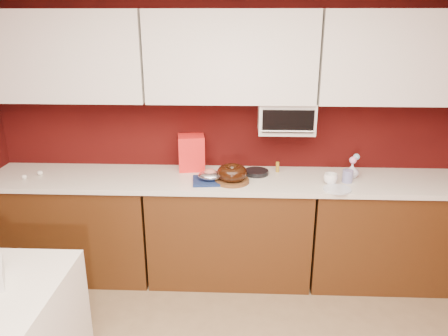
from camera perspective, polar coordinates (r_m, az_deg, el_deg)
wall_back at (r=3.75m, az=0.95°, el=5.36°), size 4.00×0.02×2.50m
base_cabinet_left at (r=4.01m, az=-18.82°, el=-7.26°), size 1.31×0.58×0.86m
base_cabinet_center at (r=3.75m, az=0.75°, el=-8.06°), size 1.31×0.58×0.86m
base_cabinet_right at (r=3.95m, az=20.68°, el=-7.92°), size 1.31×0.58×0.86m
countertop at (r=3.57m, az=0.78°, el=-1.61°), size 4.00×0.62×0.04m
upper_cabinet_left at (r=3.77m, az=-20.39°, el=13.53°), size 1.31×0.33×0.70m
upper_cabinet_center at (r=3.49m, az=0.92°, el=14.32°), size 1.31×0.33×0.70m
upper_cabinet_right at (r=3.70m, az=22.61°, el=13.19°), size 1.31×0.33×0.70m
toaster_oven at (r=3.60m, az=8.12°, el=6.62°), size 0.45×0.30×0.25m
toaster_oven_door at (r=3.44m, az=8.36°, el=6.05°), size 0.40×0.02×0.18m
toaster_oven_handle at (r=3.45m, az=8.33°, el=4.78°), size 0.42×0.02×0.02m
cake_base at (r=3.46m, az=1.05°, el=-1.68°), size 0.33×0.33×0.03m
bundt_cake at (r=3.44m, az=1.05°, el=-0.64°), size 0.29×0.29×0.10m
navy_towel at (r=3.47m, az=-1.82°, el=-1.66°), size 0.30×0.26×0.02m
foil_ham_nest at (r=3.46m, az=-1.82°, el=-0.97°), size 0.21×0.18×0.07m
roasted_ham at (r=3.45m, az=-1.83°, el=-0.58°), size 0.11×0.09×0.06m
pandoro_box at (r=3.73m, az=-4.28°, el=2.03°), size 0.25×0.23×0.30m
dark_pan at (r=3.64m, az=4.25°, el=-0.57°), size 0.22×0.22×0.04m
coffee_mug at (r=3.52m, az=13.75°, el=-1.25°), size 0.13×0.13×0.10m
blue_jar at (r=3.59m, az=15.84°, el=-1.02°), size 0.10×0.10×0.10m
flower_vase at (r=3.70m, az=16.38°, el=-0.21°), size 0.11×0.11×0.13m
flower_pink at (r=3.68m, az=16.50°, el=0.99°), size 0.06×0.06×0.06m
flower_blue at (r=3.70m, az=16.91°, el=1.40°), size 0.05×0.05×0.05m
china_plate at (r=3.42m, az=14.58°, el=-2.71°), size 0.26×0.26×0.01m
amber_bottle at (r=3.71m, az=7.00°, el=0.14°), size 0.03×0.03×0.09m
egg_left at (r=3.88m, az=-24.66°, el=-1.07°), size 0.05×0.04×0.04m
egg_right at (r=3.93m, az=-22.90°, el=-0.59°), size 0.06×0.05×0.04m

